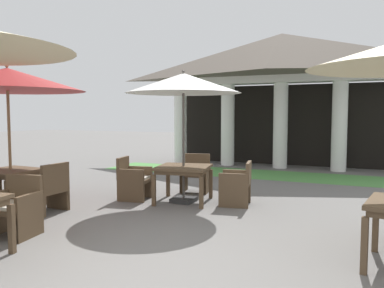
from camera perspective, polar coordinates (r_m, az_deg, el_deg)
ground_plane at (r=4.49m, az=-12.12°, el=-18.57°), size 60.00×60.00×0.00m
background_pavilion at (r=13.08m, az=12.98°, el=10.94°), size 8.34×3.02×4.29m
lawn_strip at (r=11.48m, az=11.13°, el=-4.42°), size 10.14×1.81×0.01m
patio_table_near_foreground at (r=7.74m, az=-1.25°, el=-3.91°), size 1.15×1.15×0.72m
patio_umbrella_near_foreground at (r=7.68m, az=-1.27°, el=8.70°), size 2.26×2.26×2.60m
patio_chair_near_foreground_east at (r=7.58m, az=6.56°, el=-5.84°), size 0.65×0.65×0.84m
patio_chair_near_foreground_west at (r=8.11m, az=-8.56°, el=-5.24°), size 0.66×0.63×0.87m
patio_chair_near_foreground_north at (r=8.79m, az=0.53°, el=-4.42°), size 0.67×0.60×0.84m
patio_table_mid_left at (r=8.07m, az=-24.94°, el=-4.08°), size 0.94×0.94×0.71m
patio_umbrella_mid_left at (r=8.01m, az=-25.35°, el=8.42°), size 2.80×2.80×2.65m
patio_chair_mid_left_east at (r=7.41m, az=-20.33°, el=-6.30°), size 0.55×0.65×0.89m
patio_chair_far_back_north at (r=6.21m, az=-24.45°, el=-8.54°), size 0.69×0.63×0.86m
terracotta_urn at (r=10.63m, az=1.66°, el=-4.25°), size 0.33×0.33×0.37m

